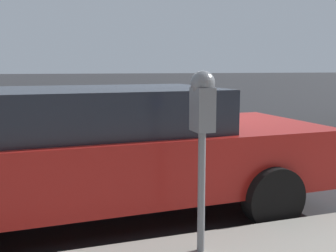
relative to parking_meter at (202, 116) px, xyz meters
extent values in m
plane|color=#2B2B2D|center=(2.55, -0.91, -1.25)|extent=(220.00, 220.00, 0.00)
cylinder|color=gray|center=(0.00, 0.00, -0.62)|extent=(0.06, 0.06, 0.99)
cube|color=gray|center=(0.00, 0.00, 0.05)|extent=(0.20, 0.14, 0.34)
sphere|color=gray|center=(0.00, 0.00, 0.25)|extent=(0.19, 0.19, 0.19)
cube|color=#19389E|center=(0.11, 0.00, 0.01)|extent=(0.01, 0.11, 0.12)
cube|color=black|center=(0.11, 0.00, 0.12)|extent=(0.01, 0.10, 0.08)
cube|color=#B21E19|center=(1.41, 0.54, -0.61)|extent=(1.96, 4.99, 0.64)
cube|color=#232833|center=(1.41, 0.74, -0.07)|extent=(1.69, 2.81, 0.45)
cylinder|color=black|center=(2.37, -0.98, -0.93)|extent=(0.23, 0.64, 0.64)
cylinder|color=black|center=(0.52, -1.02, -0.93)|extent=(0.23, 0.64, 0.64)
camera|label=1|loc=(-2.77, 1.21, 0.37)|focal=42.00mm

